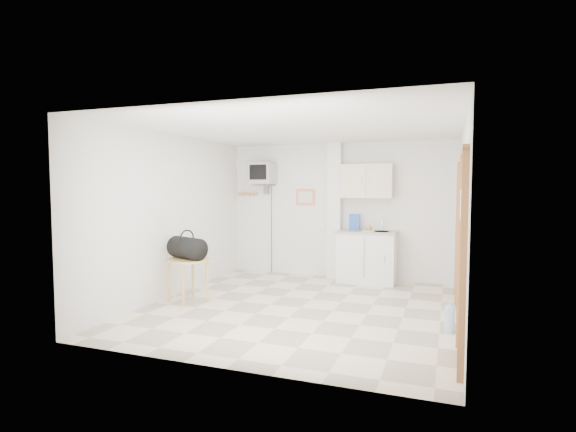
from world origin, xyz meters
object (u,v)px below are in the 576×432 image
(duffel_bag, at_px, (187,248))
(round_table, at_px, (188,264))
(water_bottle, at_px, (450,319))
(crt_television, at_px, (262,174))

(duffel_bag, bearing_deg, round_table, 101.30)
(duffel_bag, relative_size, water_bottle, 1.88)
(round_table, xyz_separation_m, water_bottle, (3.63, -0.09, -0.41))
(crt_television, height_order, duffel_bag, crt_television)
(crt_television, xyz_separation_m, water_bottle, (3.43, -2.41, -1.78))
(round_table, distance_m, water_bottle, 3.65)
(duffel_bag, bearing_deg, water_bottle, 21.01)
(duffel_bag, height_order, water_bottle, duffel_bag)
(crt_television, relative_size, duffel_bag, 3.27)
(crt_television, xyz_separation_m, round_table, (-0.20, -2.32, -1.37))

